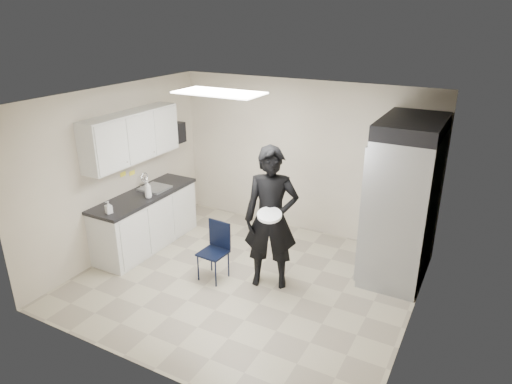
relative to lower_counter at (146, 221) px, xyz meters
The scene contains 21 objects.
floor 2.01m from the lower_counter, ahead, with size 4.50×4.50×0.00m, color tan.
ceiling 2.92m from the lower_counter, ahead, with size 4.50×4.50×0.00m, color white.
back_wall 2.79m from the lower_counter, 42.71° to the left, with size 4.50×4.50×0.00m, color beige.
left_wall 0.94m from the lower_counter, 146.31° to the right, with size 4.00×4.00×0.00m, color beige.
right_wall 4.29m from the lower_counter, ahead, with size 4.00×4.00×0.00m, color beige.
ceiling_panel 2.54m from the lower_counter, ahead, with size 1.20×0.60×0.02m, color white.
lower_counter is the anchor object (origin of this frame).
countertop 0.46m from the lower_counter, 90.00° to the left, with size 0.64×1.95×0.05m, color black.
sink 0.51m from the lower_counter, 85.43° to the left, with size 0.42×0.40×0.14m, color gray.
faucet 0.67m from the lower_counter, 125.75° to the left, with size 0.02×0.02×0.24m, color silver.
upper_cabinets 1.40m from the lower_counter, behind, with size 0.35×1.80×0.75m, color silver.
towel_dispenser 1.67m from the lower_counter, 99.38° to the left, with size 0.22×0.30×0.35m, color black.
notice_sticker_left 0.85m from the lower_counter, 161.21° to the right, with size 0.00×0.12×0.07m, color yellow.
notice_sticker_right 0.81m from the lower_counter, 161.21° to the left, with size 0.00×0.12×0.07m, color yellow.
commercial_fridge 3.98m from the lower_counter, 15.88° to the left, with size 0.80×1.35×2.10m, color gray.
fridge_compressor 4.31m from the lower_counter, 15.88° to the left, with size 0.80×1.35×0.20m, color black.
folding_chair 1.56m from the lower_counter, 12.81° to the right, with size 0.36×0.36×0.82m, color black.
man_tuxedo 2.36m from the lower_counter, ahead, with size 0.73×0.49×2.00m, color black.
bucket_lid 2.51m from the lower_counter, ahead, with size 0.32×0.32×0.04m, color white.
soap_bottle_a 0.65m from the lower_counter, 26.03° to the right, with size 0.11×0.11×0.28m, color white.
soap_bottle_b 1.00m from the lower_counter, 84.59° to the right, with size 0.08×0.08×0.18m, color #AAADB6.
Camera 1 is at (2.80, -4.86, 3.58)m, focal length 32.00 mm.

